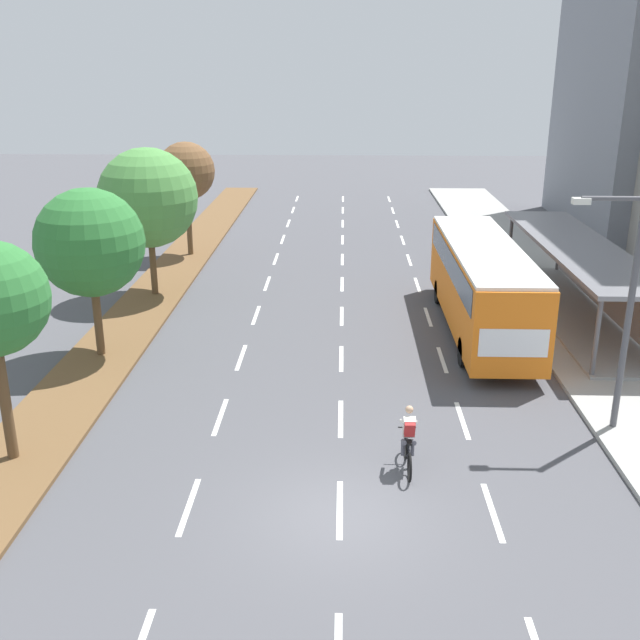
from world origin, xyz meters
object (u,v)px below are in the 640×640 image
(median_tree_second, at_px, (90,243))
(median_tree_fourth, at_px, (186,172))
(bus, at_px, (482,279))
(cyclist, at_px, (408,441))
(bus_shelter, at_px, (582,273))
(median_tree_third, at_px, (148,198))
(streetlight, at_px, (624,298))

(median_tree_second, relative_size, median_tree_fourth, 0.99)
(bus, relative_size, cyclist, 6.20)
(bus_shelter, bearing_deg, cyclist, -122.95)
(bus_shelter, relative_size, median_tree_second, 2.38)
(bus_shelter, bearing_deg, median_tree_second, -164.92)
(median_tree_third, relative_size, streetlight, 0.97)
(cyclist, bearing_deg, streetlight, 21.53)
(median_tree_second, height_order, median_tree_third, median_tree_third)
(bus_shelter, bearing_deg, streetlight, -102.13)
(median_tree_third, bearing_deg, cyclist, -55.39)
(bus, height_order, streetlight, streetlight)
(median_tree_second, relative_size, median_tree_third, 0.91)
(median_tree_second, bearing_deg, cyclist, -35.70)
(median_tree_second, height_order, median_tree_fourth, median_tree_fourth)
(bus, bearing_deg, cyclist, -108.98)
(bus, xyz_separation_m, streetlight, (2.17, -8.07, 1.82))
(bus_shelter, distance_m, streetlight, 10.25)
(streetlight, bearing_deg, median_tree_second, 162.47)
(cyclist, height_order, median_tree_second, median_tree_second)
(cyclist, bearing_deg, median_tree_fourth, 114.40)
(bus_shelter, height_order, streetlight, streetlight)
(streetlight, bearing_deg, median_tree_fourth, 128.77)
(median_tree_fourth, bearing_deg, median_tree_third, -91.29)
(cyclist, distance_m, median_tree_second, 12.85)
(bus_shelter, height_order, median_tree_third, median_tree_third)
(median_tree_second, bearing_deg, median_tree_fourth, 88.75)
(bus, relative_size, median_tree_third, 1.78)
(bus_shelter, height_order, cyclist, bus_shelter)
(median_tree_third, bearing_deg, median_tree_fourth, 88.71)
(cyclist, bearing_deg, bus_shelter, 57.05)
(median_tree_third, height_order, streetlight, streetlight)
(bus_shelter, xyz_separation_m, median_tree_fourth, (-17.61, 9.47, 2.61))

